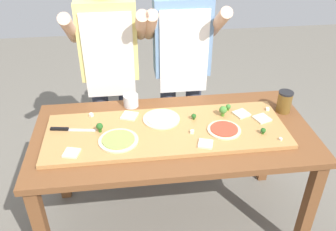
# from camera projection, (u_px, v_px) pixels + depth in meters

# --- Properties ---
(ground_plane) EXTENTS (8.00, 8.00, 0.00)m
(ground_plane) POSITION_uv_depth(u_px,v_px,m) (172.00, 219.00, 2.64)
(ground_plane) COLOR #6B665B
(prep_table) EXTENTS (1.72, 0.83, 0.80)m
(prep_table) POSITION_uv_depth(u_px,v_px,m) (173.00, 144.00, 2.27)
(prep_table) COLOR brown
(prep_table) RESTS_ON ground
(cutting_board) EXTENTS (1.45, 0.50, 0.03)m
(cutting_board) POSITION_uv_depth(u_px,v_px,m) (167.00, 131.00, 2.19)
(cutting_board) COLOR #B27F47
(cutting_board) RESTS_ON prep_table
(chefs_knife) EXTENTS (0.27, 0.06, 0.02)m
(chefs_knife) POSITION_uv_depth(u_px,v_px,m) (67.00, 129.00, 2.17)
(chefs_knife) COLOR #B7BABF
(chefs_knife) RESTS_ON cutting_board
(pizza_whole_cheese_artichoke) EXTENTS (0.23, 0.23, 0.02)m
(pizza_whole_cheese_artichoke) POSITION_uv_depth(u_px,v_px,m) (161.00, 119.00, 2.27)
(pizza_whole_cheese_artichoke) COLOR beige
(pizza_whole_cheese_artichoke) RESTS_ON cutting_board
(pizza_whole_tomato_red) EXTENTS (0.20, 0.20, 0.02)m
(pizza_whole_tomato_red) POSITION_uv_depth(u_px,v_px,m) (224.00, 130.00, 2.17)
(pizza_whole_tomato_red) COLOR beige
(pizza_whole_tomato_red) RESTS_ON cutting_board
(pizza_whole_pesto_green) EXTENTS (0.23, 0.23, 0.02)m
(pizza_whole_pesto_green) POSITION_uv_depth(u_px,v_px,m) (118.00, 140.00, 2.08)
(pizza_whole_pesto_green) COLOR beige
(pizza_whole_pesto_green) RESTS_ON cutting_board
(pizza_slice_near_left) EXTENTS (0.12, 0.12, 0.01)m
(pizza_slice_near_left) POSITION_uv_depth(u_px,v_px,m) (262.00, 119.00, 2.27)
(pizza_slice_near_left) COLOR beige
(pizza_slice_near_left) RESTS_ON cutting_board
(pizza_slice_far_right) EXTENTS (0.12, 0.12, 0.01)m
(pizza_slice_far_right) POSITION_uv_depth(u_px,v_px,m) (241.00, 114.00, 2.32)
(pizza_slice_far_right) COLOR beige
(pizza_slice_far_right) RESTS_ON cutting_board
(pizza_slice_center) EXTENTS (0.10, 0.10, 0.01)m
(pizza_slice_center) POSITION_uv_depth(u_px,v_px,m) (71.00, 153.00, 1.98)
(pizza_slice_center) COLOR beige
(pizza_slice_center) RESTS_ON cutting_board
(pizza_slice_far_left) EXTENTS (0.10, 0.10, 0.01)m
(pizza_slice_far_left) POSITION_uv_depth(u_px,v_px,m) (206.00, 144.00, 2.05)
(pizza_slice_far_left) COLOR beige
(pizza_slice_far_left) RESTS_ON cutting_board
(pizza_slice_near_right) EXTENTS (0.12, 0.12, 0.01)m
(pizza_slice_near_right) POSITION_uv_depth(u_px,v_px,m) (130.00, 116.00, 2.30)
(pizza_slice_near_right) COLOR beige
(pizza_slice_near_right) RESTS_ON cutting_board
(broccoli_floret_front_right) EXTENTS (0.04, 0.04, 0.06)m
(broccoli_floret_front_right) POSITION_uv_depth(u_px,v_px,m) (100.00, 127.00, 2.14)
(broccoli_floret_front_right) COLOR #2C5915
(broccoli_floret_front_right) RESTS_ON cutting_board
(broccoli_floret_back_left) EXTENTS (0.05, 0.05, 0.07)m
(broccoli_floret_back_left) POSITION_uv_depth(u_px,v_px,m) (223.00, 110.00, 2.29)
(broccoli_floret_back_left) COLOR #487A23
(broccoli_floret_back_left) RESTS_ON cutting_board
(broccoli_floret_center_right) EXTENTS (0.03, 0.03, 0.04)m
(broccoli_floret_center_right) POSITION_uv_depth(u_px,v_px,m) (263.00, 131.00, 2.13)
(broccoli_floret_center_right) COLOR #2C5915
(broccoli_floret_center_right) RESTS_ON cutting_board
(broccoli_floret_back_mid) EXTENTS (0.03, 0.03, 0.04)m
(broccoli_floret_back_mid) POSITION_uv_depth(u_px,v_px,m) (194.00, 116.00, 2.26)
(broccoli_floret_back_mid) COLOR #2C5915
(broccoli_floret_back_mid) RESTS_ON cutting_board
(broccoli_floret_front_mid) EXTENTS (0.03, 0.03, 0.05)m
(broccoli_floret_front_mid) POSITION_uv_depth(u_px,v_px,m) (228.00, 107.00, 2.35)
(broccoli_floret_front_mid) COLOR #3F7220
(broccoli_floret_front_mid) RESTS_ON cutting_board
(cheese_crumble_a) EXTENTS (0.02, 0.02, 0.02)m
(cheese_crumble_a) POSITION_uv_depth(u_px,v_px,m) (281.00, 139.00, 2.08)
(cheese_crumble_a) COLOR silver
(cheese_crumble_a) RESTS_ON cutting_board
(cheese_crumble_b) EXTENTS (0.03, 0.03, 0.02)m
(cheese_crumble_b) POSITION_uv_depth(u_px,v_px,m) (91.00, 115.00, 2.30)
(cheese_crumble_b) COLOR white
(cheese_crumble_b) RESTS_ON cutting_board
(cheese_crumble_c) EXTENTS (0.03, 0.03, 0.02)m
(cheese_crumble_c) POSITION_uv_depth(u_px,v_px,m) (192.00, 132.00, 2.14)
(cheese_crumble_c) COLOR white
(cheese_crumble_c) RESTS_ON cutting_board
(cheese_crumble_d) EXTENTS (0.02, 0.02, 0.02)m
(cheese_crumble_d) POSITION_uv_depth(u_px,v_px,m) (268.00, 109.00, 2.36)
(cheese_crumble_d) COLOR white
(cheese_crumble_d) RESTS_ON cutting_board
(flour_cup) EXTENTS (0.10, 0.10, 0.08)m
(flour_cup) POSITION_uv_depth(u_px,v_px,m) (131.00, 101.00, 2.44)
(flour_cup) COLOR white
(flour_cup) RESTS_ON prep_table
(sauce_jar) EXTENTS (0.10, 0.10, 0.15)m
(sauce_jar) POSITION_uv_depth(u_px,v_px,m) (284.00, 102.00, 2.36)
(sauce_jar) COLOR brown
(sauce_jar) RESTS_ON prep_table
(cook_left) EXTENTS (0.54, 0.39, 1.67)m
(cook_left) POSITION_uv_depth(u_px,v_px,m) (110.00, 63.00, 2.57)
(cook_left) COLOR #333847
(cook_left) RESTS_ON ground
(cook_right) EXTENTS (0.54, 0.39, 1.67)m
(cook_right) POSITION_uv_depth(u_px,v_px,m) (182.00, 60.00, 2.62)
(cook_right) COLOR #333847
(cook_right) RESTS_ON ground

